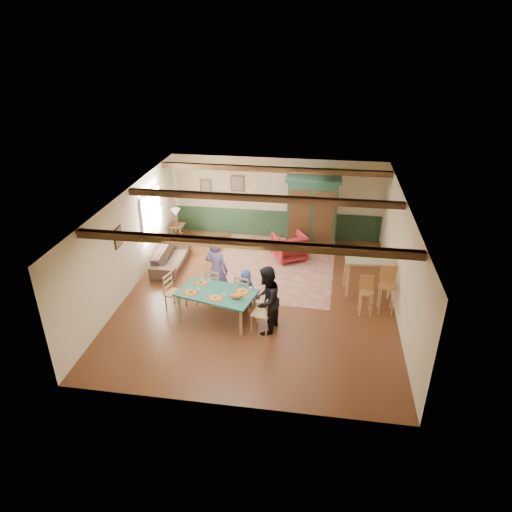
# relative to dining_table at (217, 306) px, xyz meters

# --- Properties ---
(floor) EXTENTS (8.00, 8.00, 0.00)m
(floor) POSITION_rel_dining_table_xyz_m (0.86, 1.21, -0.38)
(floor) COLOR #4B2515
(floor) RESTS_ON ground
(wall_back) EXTENTS (7.00, 0.02, 2.70)m
(wall_back) POSITION_rel_dining_table_xyz_m (0.86, 5.21, 0.97)
(wall_back) COLOR beige
(wall_back) RESTS_ON floor
(wall_left) EXTENTS (0.02, 8.00, 2.70)m
(wall_left) POSITION_rel_dining_table_xyz_m (-2.64, 1.21, 0.97)
(wall_left) COLOR beige
(wall_left) RESTS_ON floor
(wall_right) EXTENTS (0.02, 8.00, 2.70)m
(wall_right) POSITION_rel_dining_table_xyz_m (4.36, 1.21, 0.97)
(wall_right) COLOR beige
(wall_right) RESTS_ON floor
(ceiling) EXTENTS (7.00, 8.00, 0.02)m
(ceiling) POSITION_rel_dining_table_xyz_m (0.86, 1.21, 2.32)
(ceiling) COLOR white
(ceiling) RESTS_ON wall_back
(wainscot_back) EXTENTS (6.95, 0.03, 0.90)m
(wainscot_back) POSITION_rel_dining_table_xyz_m (0.86, 5.19, 0.07)
(wainscot_back) COLOR #1A301F
(wainscot_back) RESTS_ON floor
(ceiling_beam_front) EXTENTS (6.95, 0.16, 0.16)m
(ceiling_beam_front) POSITION_rel_dining_table_xyz_m (0.86, -1.09, 2.23)
(ceiling_beam_front) COLOR #311E0D
(ceiling_beam_front) RESTS_ON ceiling
(ceiling_beam_mid) EXTENTS (6.95, 0.16, 0.16)m
(ceiling_beam_mid) POSITION_rel_dining_table_xyz_m (0.86, 1.61, 2.23)
(ceiling_beam_mid) COLOR #311E0D
(ceiling_beam_mid) RESTS_ON ceiling
(ceiling_beam_back) EXTENTS (6.95, 0.16, 0.16)m
(ceiling_beam_back) POSITION_rel_dining_table_xyz_m (0.86, 4.21, 2.23)
(ceiling_beam_back) COLOR #311E0D
(ceiling_beam_back) RESTS_ON ceiling
(window_left) EXTENTS (0.06, 1.60, 1.30)m
(window_left) POSITION_rel_dining_table_xyz_m (-2.61, 2.91, 1.17)
(window_left) COLOR white
(window_left) RESTS_ON wall_left
(picture_left_wall) EXTENTS (0.04, 0.42, 0.52)m
(picture_left_wall) POSITION_rel_dining_table_xyz_m (-2.61, 0.61, 1.37)
(picture_left_wall) COLOR gray
(picture_left_wall) RESTS_ON wall_left
(picture_back_a) EXTENTS (0.45, 0.04, 0.55)m
(picture_back_a) POSITION_rel_dining_table_xyz_m (-0.44, 5.18, 1.42)
(picture_back_a) COLOR gray
(picture_back_a) RESTS_ON wall_back
(picture_back_b) EXTENTS (0.38, 0.04, 0.48)m
(picture_back_b) POSITION_rel_dining_table_xyz_m (-1.54, 5.18, 1.27)
(picture_back_b) COLOR gray
(picture_back_b) RESTS_ON wall_back
(dining_table) EXTENTS (2.02, 1.42, 0.76)m
(dining_table) POSITION_rel_dining_table_xyz_m (0.00, 0.00, 0.00)
(dining_table) COLOR #1E6050
(dining_table) RESTS_ON floor
(dining_chair_far_left) EXTENTS (0.52, 0.54, 0.97)m
(dining_chair_far_left) POSITION_rel_dining_table_xyz_m (-0.22, 0.81, 0.10)
(dining_chair_far_left) COLOR tan
(dining_chair_far_left) RESTS_ON floor
(dining_chair_far_right) EXTENTS (0.52, 0.54, 0.97)m
(dining_chair_far_right) POSITION_rel_dining_table_xyz_m (0.57, 0.61, 0.10)
(dining_chair_far_right) COLOR tan
(dining_chair_far_right) RESTS_ON floor
(dining_chair_end_left) EXTENTS (0.54, 0.52, 0.97)m
(dining_chair_end_left) POSITION_rel_dining_table_xyz_m (-1.13, 0.28, 0.10)
(dining_chair_end_left) COLOR tan
(dining_chair_end_left) RESTS_ON floor
(dining_chair_end_right) EXTENTS (0.54, 0.52, 0.97)m
(dining_chair_end_right) POSITION_rel_dining_table_xyz_m (1.13, -0.28, 0.10)
(dining_chair_end_right) COLOR tan
(dining_chair_end_right) RESTS_ON floor
(person_man) EXTENTS (0.72, 0.56, 1.75)m
(person_man) POSITION_rel_dining_table_xyz_m (-0.20, 0.89, 0.50)
(person_man) COLOR slate
(person_man) RESTS_ON floor
(person_woman) EXTENTS (0.81, 0.94, 1.68)m
(person_woman) POSITION_rel_dining_table_xyz_m (1.23, -0.30, 0.46)
(person_woman) COLOR black
(person_woman) RESTS_ON floor
(person_child) EXTENTS (0.56, 0.43, 1.02)m
(person_child) POSITION_rel_dining_table_xyz_m (0.59, 0.69, 0.13)
(person_child) COLOR #2946A5
(person_child) RESTS_ON floor
(cat) EXTENTS (0.39, 0.23, 0.18)m
(cat) POSITION_rel_dining_table_xyz_m (0.52, -0.23, 0.47)
(cat) COLOR orange
(cat) RESTS_ON dining_table
(place_setting_near_left) EXTENTS (0.47, 0.39, 0.11)m
(place_setting_near_left) POSITION_rel_dining_table_xyz_m (-0.60, -0.11, 0.44)
(place_setting_near_left) COLOR orange
(place_setting_near_left) RESTS_ON dining_table
(place_setting_near_center) EXTENTS (0.47, 0.39, 0.11)m
(place_setting_near_center) POSITION_rel_dining_table_xyz_m (0.04, -0.27, 0.44)
(place_setting_near_center) COLOR orange
(place_setting_near_center) RESTS_ON dining_table
(place_setting_far_left) EXTENTS (0.47, 0.39, 0.11)m
(place_setting_far_left) POSITION_rel_dining_table_xyz_m (-0.48, 0.38, 0.44)
(place_setting_far_left) COLOR orange
(place_setting_far_left) RESTS_ON dining_table
(place_setting_far_right) EXTENTS (0.47, 0.39, 0.11)m
(place_setting_far_right) POSITION_rel_dining_table_xyz_m (0.60, 0.11, 0.44)
(place_setting_far_right) COLOR orange
(place_setting_far_right) RESTS_ON dining_table
(area_rug) EXTENTS (3.70, 4.34, 0.01)m
(area_rug) POSITION_rel_dining_table_xyz_m (1.05, 2.93, -0.38)
(area_rug) COLOR beige
(area_rug) RESTS_ON floor
(armoire) EXTENTS (1.68, 0.68, 2.37)m
(armoire) POSITION_rel_dining_table_xyz_m (2.07, 4.35, 0.80)
(armoire) COLOR #153626
(armoire) RESTS_ON floor
(armchair) EXTENTS (1.22, 1.23, 0.84)m
(armchair) POSITION_rel_dining_table_xyz_m (1.46, 3.51, 0.04)
(armchair) COLOR #561118
(armchair) RESTS_ON floor
(sofa) EXTENTS (0.82, 1.94, 0.56)m
(sofa) POSITION_rel_dining_table_xyz_m (-2.00, 2.48, -0.10)
(sofa) COLOR #44342A
(sofa) RESTS_ON floor
(end_table) EXTENTS (0.51, 0.51, 0.60)m
(end_table) POSITION_rel_dining_table_xyz_m (-2.34, 4.23, -0.08)
(end_table) COLOR #311E0D
(end_table) RESTS_ON floor
(table_lamp) EXTENTS (0.33, 0.33, 0.55)m
(table_lamp) POSITION_rel_dining_table_xyz_m (-2.34, 4.23, 0.50)
(table_lamp) COLOR beige
(table_lamp) RESTS_ON end_table
(counter_table) EXTENTS (1.30, 0.82, 1.04)m
(counter_table) POSITION_rel_dining_table_xyz_m (3.68, 1.83, 0.14)
(counter_table) COLOR beige
(counter_table) RESTS_ON floor
(bar_stool_left) EXTENTS (0.37, 0.41, 1.00)m
(bar_stool_left) POSITION_rel_dining_table_xyz_m (3.59, 0.79, 0.12)
(bar_stool_left) COLOR #AE7943
(bar_stool_left) RESTS_ON floor
(bar_stool_right) EXTENTS (0.43, 0.47, 1.21)m
(bar_stool_right) POSITION_rel_dining_table_xyz_m (4.09, 0.96, 0.22)
(bar_stool_right) COLOR #AE7943
(bar_stool_right) RESTS_ON floor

